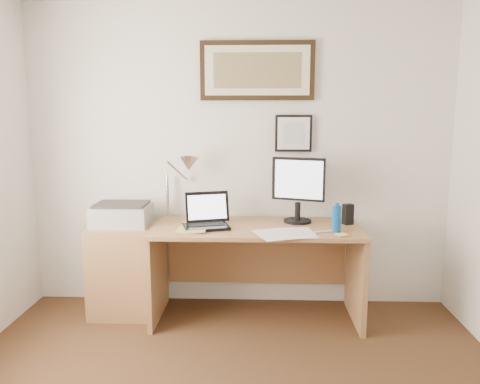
{
  "coord_description": "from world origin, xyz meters",
  "views": [
    {
      "loc": [
        0.15,
        -1.89,
        1.61
      ],
      "look_at": [
        0.03,
        1.43,
        1.05
      ],
      "focal_mm": 35.0,
      "sensor_mm": 36.0,
      "label": 1
    }
  ],
  "objects_px": {
    "lcd_monitor": "(298,187)",
    "printer": "(122,214)",
    "water_bottle": "(336,219)",
    "desk": "(256,252)",
    "laptop": "(206,219)",
    "side_cabinet": "(123,270)",
    "book": "(180,227)"
  },
  "relations": [
    {
      "from": "side_cabinet",
      "to": "printer",
      "type": "bearing_deg",
      "value": 92.15
    },
    {
      "from": "side_cabinet",
      "to": "printer",
      "type": "relative_size",
      "value": 1.66
    },
    {
      "from": "side_cabinet",
      "to": "lcd_monitor",
      "type": "distance_m",
      "value": 1.56
    },
    {
      "from": "water_bottle",
      "to": "lcd_monitor",
      "type": "bearing_deg",
      "value": 132.55
    },
    {
      "from": "desk",
      "to": "printer",
      "type": "bearing_deg",
      "value": -179.97
    },
    {
      "from": "book",
      "to": "desk",
      "type": "relative_size",
      "value": 0.18
    },
    {
      "from": "laptop",
      "to": "lcd_monitor",
      "type": "xyz_separation_m",
      "value": [
        0.71,
        0.17,
        0.23
      ]
    },
    {
      "from": "book",
      "to": "laptop",
      "type": "relative_size",
      "value": 0.75
    },
    {
      "from": "laptop",
      "to": "desk",
      "type": "bearing_deg",
      "value": 16.57
    },
    {
      "from": "side_cabinet",
      "to": "lcd_monitor",
      "type": "relative_size",
      "value": 1.4
    },
    {
      "from": "laptop",
      "to": "printer",
      "type": "distance_m",
      "value": 0.7
    },
    {
      "from": "lcd_monitor",
      "to": "laptop",
      "type": "bearing_deg",
      "value": -166.48
    },
    {
      "from": "laptop",
      "to": "side_cabinet",
      "type": "bearing_deg",
      "value": 173.44
    },
    {
      "from": "book",
      "to": "printer",
      "type": "relative_size",
      "value": 0.67
    },
    {
      "from": "desk",
      "to": "lcd_monitor",
      "type": "bearing_deg",
      "value": 9.86
    },
    {
      "from": "printer",
      "to": "book",
      "type": "bearing_deg",
      "value": -20.12
    },
    {
      "from": "book",
      "to": "desk",
      "type": "bearing_deg",
      "value": 17.29
    },
    {
      "from": "printer",
      "to": "lcd_monitor",
      "type": "bearing_deg",
      "value": 2.37
    },
    {
      "from": "side_cabinet",
      "to": "printer",
      "type": "distance_m",
      "value": 0.45
    },
    {
      "from": "side_cabinet",
      "to": "lcd_monitor",
      "type": "bearing_deg",
      "value": 3.78
    },
    {
      "from": "desk",
      "to": "lcd_monitor",
      "type": "relative_size",
      "value": 3.08
    },
    {
      "from": "book",
      "to": "desk",
      "type": "distance_m",
      "value": 0.66
    },
    {
      "from": "desk",
      "to": "water_bottle",
      "type": "bearing_deg",
      "value": -20.96
    },
    {
      "from": "laptop",
      "to": "lcd_monitor",
      "type": "bearing_deg",
      "value": 13.52
    },
    {
      "from": "water_bottle",
      "to": "printer",
      "type": "bearing_deg",
      "value": 172.27
    },
    {
      "from": "side_cabinet",
      "to": "laptop",
      "type": "relative_size",
      "value": 1.85
    },
    {
      "from": "printer",
      "to": "laptop",
      "type": "bearing_deg",
      "value": -9.38
    },
    {
      "from": "laptop",
      "to": "printer",
      "type": "xyz_separation_m",
      "value": [
        -0.69,
        0.11,
        0.01
      ]
    },
    {
      "from": "printer",
      "to": "desk",
      "type": "bearing_deg",
      "value": 0.03
    },
    {
      "from": "water_bottle",
      "to": "printer",
      "type": "distance_m",
      "value": 1.68
    },
    {
      "from": "lcd_monitor",
      "to": "printer",
      "type": "height_order",
      "value": "lcd_monitor"
    },
    {
      "from": "side_cabinet",
      "to": "laptop",
      "type": "distance_m",
      "value": 0.82
    }
  ]
}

